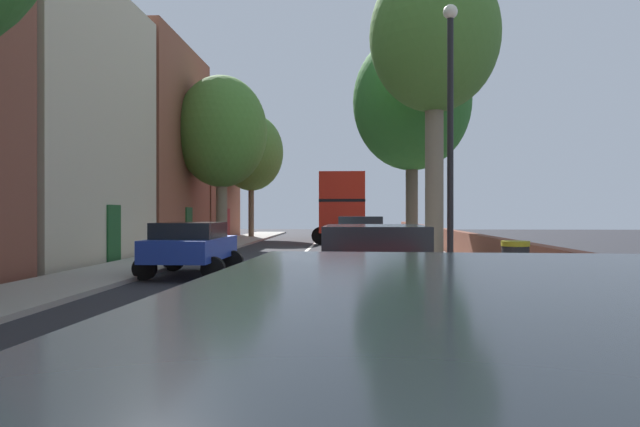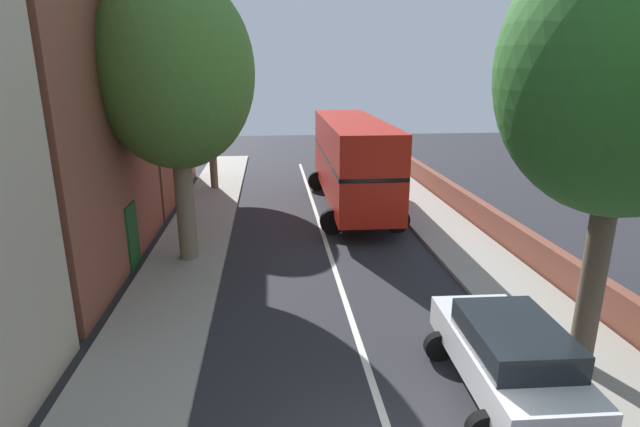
% 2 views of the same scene
% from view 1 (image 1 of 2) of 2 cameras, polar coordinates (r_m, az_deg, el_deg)
% --- Properties ---
extents(ground_plane, '(84.00, 84.00, 0.00)m').
position_cam_1_polar(ground_plane, '(20.36, -2.85, -5.04)').
color(ground_plane, '#28282D').
extents(road_centre_line, '(0.16, 54.00, 0.01)m').
position_cam_1_polar(road_centre_line, '(20.36, -2.85, -5.03)').
color(road_centre_line, silver).
rests_on(road_centre_line, ground).
extents(sidewalk_left, '(2.60, 60.00, 0.12)m').
position_cam_1_polar(sidewalk_left, '(21.42, -16.05, -4.62)').
color(sidewalk_left, '#9E998E').
rests_on(sidewalk_left, ground).
extents(sidewalk_right, '(2.60, 60.00, 0.12)m').
position_cam_1_polar(sidewalk_right, '(20.44, 10.99, -4.85)').
color(sidewalk_right, '#9E998E').
rests_on(sidewalk_right, ground).
extents(terraced_houses_left, '(4.07, 47.62, 10.70)m').
position_cam_1_polar(terraced_houses_left, '(23.57, -23.89, 7.57)').
color(terraced_houses_left, brown).
rests_on(terraced_houses_left, ground).
extents(boundary_wall_right, '(0.36, 54.00, 1.08)m').
position_cam_1_polar(boundary_wall_right, '(20.68, 15.26, -3.47)').
color(boundary_wall_right, brown).
rests_on(boundary_wall_right, ground).
extents(double_decker_bus, '(3.66, 10.66, 4.06)m').
position_cam_1_polar(double_decker_bus, '(36.01, 2.44, 0.94)').
color(double_decker_bus, red).
rests_on(double_decker_bus, ground).
extents(parked_car_red_right_0, '(2.51, 3.97, 1.61)m').
position_cam_1_polar(parked_car_red_right_0, '(9.68, 5.50, -5.23)').
color(parked_car_red_right_0, '#AD1919').
rests_on(parked_car_red_right_0, ground).
extents(parked_car_blue_left_1, '(2.53, 3.99, 1.54)m').
position_cam_1_polar(parked_car_blue_left_1, '(16.86, -12.75, -3.06)').
color(parked_car_blue_left_1, '#1E389E').
rests_on(parked_car_blue_left_1, ground).
extents(parked_car_white_right_2, '(2.54, 4.28, 1.68)m').
position_cam_1_polar(parked_car_white_right_2, '(22.15, 4.12, -2.15)').
color(parked_car_white_right_2, silver).
rests_on(parked_car_white_right_2, ground).
extents(street_tree_left_0, '(4.57, 4.57, 8.75)m').
position_cam_1_polar(street_tree_left_0, '(41.13, -6.90, 6.07)').
color(street_tree_left_0, brown).
rests_on(street_tree_left_0, sidewalk_left).
extents(street_tree_right_1, '(4.69, 4.69, 8.87)m').
position_cam_1_polar(street_tree_right_1, '(23.40, 9.17, 10.91)').
color(street_tree_right_1, brown).
rests_on(street_tree_right_1, sidewalk_right).
extents(street_tree_left_2, '(4.86, 4.86, 9.02)m').
position_cam_1_polar(street_tree_left_2, '(31.18, -9.81, 8.01)').
color(street_tree_left_2, '#7A6B56').
rests_on(street_tree_left_2, sidewalk_left).
extents(street_tree_right_3, '(3.98, 3.98, 9.47)m').
position_cam_1_polar(street_tree_right_3, '(18.62, 11.36, 16.73)').
color(street_tree_right_3, '#7A6B56').
rests_on(street_tree_right_3, sidewalk_right).
extents(lamppost_right, '(0.32, 0.32, 6.31)m').
position_cam_1_polar(lamppost_right, '(13.09, 12.90, 8.82)').
color(lamppost_right, black).
rests_on(lamppost_right, sidewalk_right).
extents(litter_bin_right, '(0.55, 0.55, 1.15)m').
position_cam_1_polar(litter_bin_right, '(11.77, 18.96, -5.38)').
color(litter_bin_right, black).
rests_on(litter_bin_right, sidewalk_right).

